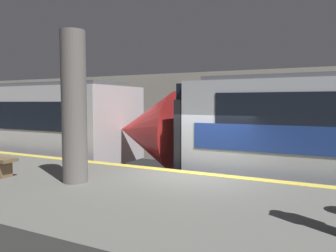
% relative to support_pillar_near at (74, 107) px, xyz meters
% --- Properties ---
extents(ground_plane, '(120.00, 120.00, 0.00)m').
position_rel_support_pillar_near_xyz_m(ground_plane, '(2.05, 2.16, -2.73)').
color(ground_plane, black).
extents(platform, '(40.00, 4.55, 1.10)m').
position_rel_support_pillar_near_xyz_m(platform, '(2.05, -0.11, -2.18)').
color(platform, slate).
rests_on(platform, ground).
extents(station_rear_barrier, '(50.00, 0.15, 4.19)m').
position_rel_support_pillar_near_xyz_m(station_rear_barrier, '(2.05, 8.66, -0.63)').
color(station_rear_barrier, '#B2AD9E').
rests_on(station_rear_barrier, ground).
extents(support_pillar_near, '(0.54, 0.54, 3.28)m').
position_rel_support_pillar_near_xyz_m(support_pillar_near, '(0.00, 0.00, 0.00)').
color(support_pillar_near, slate).
rests_on(support_pillar_near, platform).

